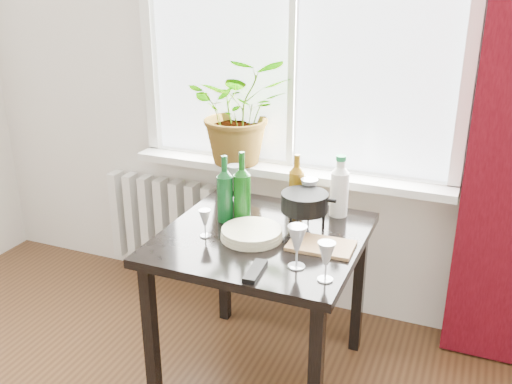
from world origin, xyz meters
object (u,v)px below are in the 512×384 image
at_px(potted_plant, 240,110).
at_px(fondue_pot, 304,210).
at_px(wine_bottle_right, 242,187).
at_px(tv_remote, 255,271).
at_px(wineglass_back_center, 309,197).
at_px(table, 262,253).
at_px(wineglass_back_left, 235,182).
at_px(wineglass_front_right, 297,246).
at_px(radiator, 171,223).
at_px(bottle_amber, 297,183).
at_px(plate_stack, 252,233).
at_px(cleaning_bottle, 340,185).
at_px(wineglass_far_right, 326,261).
at_px(wine_bottle_left, 225,188).
at_px(wineglass_front_left, 205,223).
at_px(cutting_board, 321,246).

xyz_separation_m(potted_plant, fondue_pot, (0.50, -0.44, -0.31)).
xyz_separation_m(wine_bottle_right, tv_remote, (0.24, -0.42, -0.16)).
height_order(wine_bottle_right, wineglass_back_center, wine_bottle_right).
relative_size(table, wineglass_back_left, 4.60).
distance_m(table, wineglass_front_right, 0.37).
height_order(radiator, fondue_pot, fondue_pot).
bearing_deg(bottle_amber, potted_plant, 144.63).
bearing_deg(potted_plant, table, -58.38).
relative_size(wineglass_back_left, plate_stack, 0.69).
bearing_deg(cleaning_bottle, wineglass_back_left, -179.04).
distance_m(cleaning_bottle, wineglass_far_right, 0.62).
bearing_deg(fondue_pot, wineglass_far_right, -48.69).
bearing_deg(plate_stack, wine_bottle_left, 145.74).
bearing_deg(wine_bottle_left, wineglass_far_right, -31.34).
bearing_deg(wineglass_front_left, wineglass_front_right, -13.53).
bearing_deg(cleaning_bottle, tv_remote, -102.91).
xyz_separation_m(table, plate_stack, (-0.03, -0.05, 0.11)).
distance_m(wineglass_front_left, cutting_board, 0.50).
distance_m(wine_bottle_right, plate_stack, 0.23).
distance_m(radiator, wineglass_front_right, 1.45).
relative_size(bottle_amber, cutting_board, 1.09).
distance_m(table, wineglass_front_left, 0.29).
bearing_deg(bottle_amber, wine_bottle_left, -141.01).
bearing_deg(wineglass_far_right, wine_bottle_left, 148.66).
bearing_deg(bottle_amber, tv_remote, -85.75).
bearing_deg(plate_stack, wineglass_back_center, 63.76).
height_order(wineglass_back_center, wineglass_front_left, wineglass_back_center).
bearing_deg(bottle_amber, wineglass_far_right, -61.58).
height_order(bottle_amber, wineglass_back_left, bottle_amber).
relative_size(wineglass_back_center, plate_stack, 0.71).
xyz_separation_m(wineglass_far_right, wineglass_back_left, (-0.63, 0.59, 0.01)).
relative_size(wineglass_front_left, fondue_pot, 0.53).
relative_size(potted_plant, wineglass_back_center, 3.02).
distance_m(wineglass_back_left, plate_stack, 0.45).
xyz_separation_m(wine_bottle_right, wineglass_front_left, (-0.08, -0.21, -0.10)).
xyz_separation_m(bottle_amber, fondue_pot, (0.09, -0.15, -0.06)).
xyz_separation_m(wineglass_front_right, wineglass_back_center, (-0.10, 0.48, 0.01)).
bearing_deg(wineglass_back_center, cutting_board, -62.98).
height_order(bottle_amber, wineglass_far_right, bottle_amber).
bearing_deg(wineglass_far_right, bottle_amber, 118.42).
bearing_deg(fondue_pot, wineglass_back_left, 170.48).
bearing_deg(cutting_board, fondue_pot, 128.04).
distance_m(wineglass_front_right, fondue_pot, 0.37).
height_order(wine_bottle_left, tv_remote, wine_bottle_left).
relative_size(bottle_amber, wineglass_front_right, 1.64).
xyz_separation_m(bottle_amber, wineglass_front_left, (-0.27, -0.40, -0.08)).
bearing_deg(wineglass_front_right, wineglass_back_left, 132.88).
bearing_deg(wineglass_front_left, potted_plant, 101.26).
bearing_deg(wineglass_back_center, cleaning_bottle, 27.81).
bearing_deg(table, bottle_amber, 79.20).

